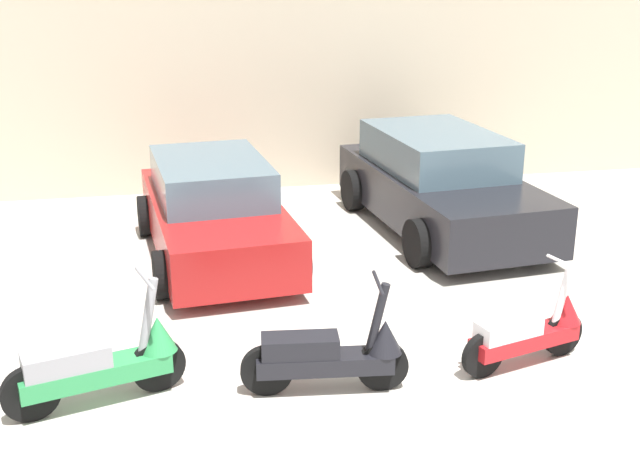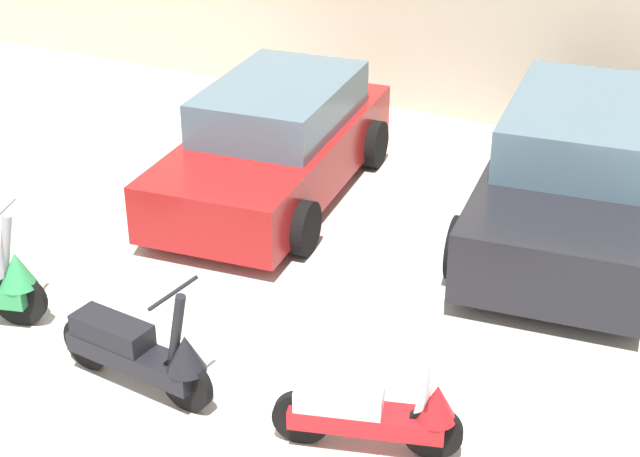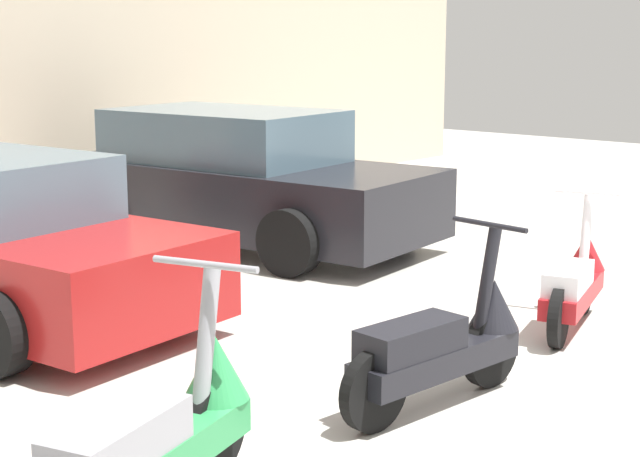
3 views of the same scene
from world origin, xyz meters
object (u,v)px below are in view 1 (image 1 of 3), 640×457
(scooter_front_right, at_px, (332,354))
(scooter_front_center, at_px, (530,331))
(car_rear_center, at_px, (440,184))
(car_rear_left, at_px, (214,211))
(scooter_front_left, at_px, (103,362))

(scooter_front_right, height_order, scooter_front_center, scooter_front_right)
(car_rear_center, bearing_deg, car_rear_left, -86.70)
(scooter_front_left, distance_m, scooter_front_right, 2.00)
(scooter_front_center, height_order, car_rear_center, car_rear_center)
(scooter_front_left, relative_size, car_rear_left, 0.40)
(scooter_front_left, distance_m, car_rear_left, 3.72)
(car_rear_left, bearing_deg, car_rear_center, 93.73)
(scooter_front_left, relative_size, scooter_front_right, 1.03)
(car_rear_left, height_order, car_rear_center, car_rear_center)
(scooter_front_right, bearing_deg, scooter_front_center, 10.41)
(scooter_front_center, bearing_deg, scooter_front_right, 168.38)
(scooter_front_left, xyz_separation_m, car_rear_left, (1.20, 3.52, 0.21))
(scooter_front_center, xyz_separation_m, car_rear_center, (0.49, 4.09, 0.31))
(scooter_front_left, height_order, scooter_front_center, scooter_front_left)
(scooter_front_center, relative_size, car_rear_left, 0.36)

